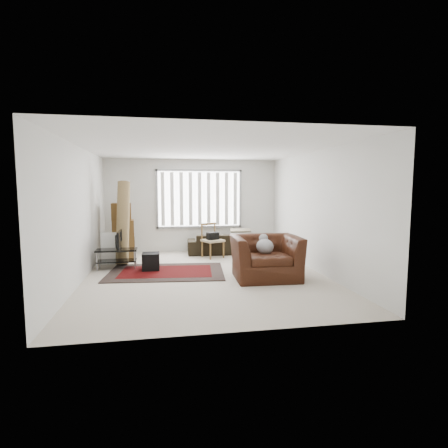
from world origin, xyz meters
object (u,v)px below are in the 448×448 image
at_px(side_chair, 212,239).
at_px(armchair, 266,254).
at_px(tv_stand, 117,255).
at_px(moving_boxes, 123,233).
at_px(sofa, 222,240).

xyz_separation_m(side_chair, armchair, (0.78, -2.34, 0.00)).
relative_size(tv_stand, side_chair, 1.00).
xyz_separation_m(moving_boxes, side_chair, (2.35, -0.21, -0.18)).
bearing_deg(side_chair, moving_boxes, 150.42).
relative_size(moving_boxes, armchair, 1.04).
distance_m(tv_stand, moving_boxes, 1.18).
relative_size(tv_stand, armchair, 0.65).
bearing_deg(tv_stand, sofa, 27.75).
bearing_deg(sofa, side_chair, 58.45).
height_order(tv_stand, side_chair, side_chair).
xyz_separation_m(tv_stand, moving_boxes, (0.03, 1.13, 0.35)).
bearing_deg(tv_stand, armchair, -24.25).
xyz_separation_m(moving_boxes, armchair, (3.13, -2.55, -0.18)).
distance_m(moving_boxes, armchair, 4.04).
bearing_deg(sofa, tv_stand, 31.01).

